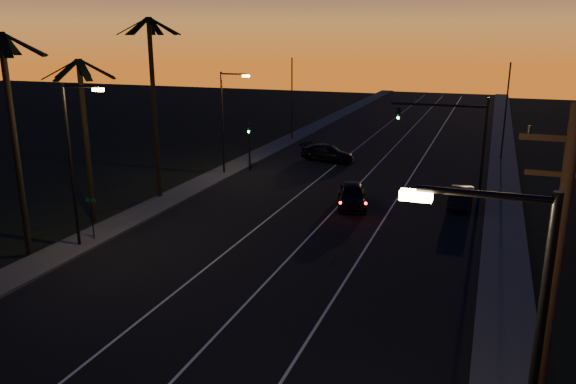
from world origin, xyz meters
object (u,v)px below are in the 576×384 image
at_px(utility_pole, 550,301).
at_px(lead_car, 352,195).
at_px(signal_mast, 452,126).
at_px(right_car, 461,197).
at_px(cross_car, 327,153).

bearing_deg(utility_pole, lead_car, 114.29).
height_order(utility_pole, signal_mast, utility_pole).
bearing_deg(right_car, cross_car, 139.41).
bearing_deg(utility_pole, signal_mast, 98.47).
height_order(signal_mast, lead_car, signal_mast).
height_order(utility_pole, cross_car, utility_pole).
xyz_separation_m(right_car, cross_car, (-12.63, 10.82, 0.08)).
relative_size(signal_mast, lead_car, 1.29).
relative_size(utility_pole, right_car, 2.45).
distance_m(utility_pole, right_car, 25.73).
bearing_deg(signal_mast, right_car, -75.69).
bearing_deg(lead_car, utility_pole, -65.71).
height_order(signal_mast, cross_car, signal_mast).
distance_m(signal_mast, lead_car, 10.11).
height_order(right_car, cross_car, cross_car).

